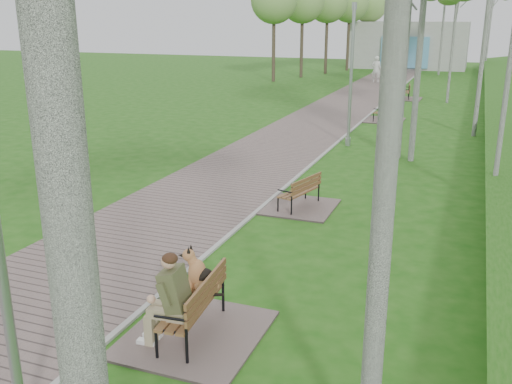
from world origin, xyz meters
TOP-DOWN VIEW (x-y plane):
  - walkway at (-1.75, 21.50)m, footprint 3.50×67.00m
  - kerb at (0.00, 21.50)m, footprint 0.10×67.00m
  - building_north at (-1.50, 50.97)m, footprint 10.00×5.20m
  - bench_main at (1.00, 3.67)m, footprint 1.87×2.07m
  - bench_second at (0.82, 9.79)m, footprint 1.60×1.78m
  - bench_third at (0.83, 22.67)m, footprint 1.67×1.86m
  - bench_far at (0.87, 30.09)m, footprint 1.68×1.87m
  - lamp_post_second at (0.45, 17.05)m, footprint 0.19×0.19m
  - lamp_post_third at (0.07, 32.55)m, footprint 0.19×0.19m
  - lamp_post_far at (0.17, 44.76)m, footprint 0.18×0.18m
  - pedestrian_near at (-2.10, 37.99)m, footprint 0.67×0.45m

SIDE VIEW (x-z plane):
  - walkway at x=-1.75m, z-range 0.00..0.04m
  - kerb at x=0.00m, z-range 0.00..0.05m
  - bench_second at x=0.82m, z-range -0.31..0.67m
  - bench_third at x=0.83m, z-range -0.33..0.70m
  - bench_far at x=0.87m, z-range -0.33..0.70m
  - bench_main at x=1.00m, z-range -0.36..1.27m
  - pedestrian_near at x=-2.10m, z-range 0.00..1.82m
  - building_north at x=-1.50m, z-range -0.01..3.99m
  - lamp_post_far at x=0.17m, z-range -0.15..4.53m
  - lamp_post_second at x=0.45m, z-range -0.16..4.72m
  - lamp_post_third at x=0.07m, z-range -0.16..4.76m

